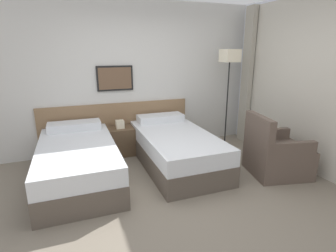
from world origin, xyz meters
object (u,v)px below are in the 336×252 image
Objects in this scene: floor_lamp at (230,62)px; bed_near_window at (175,148)px; armchair at (276,156)px; nightstand at (121,141)px; bed_near_door at (78,161)px.

bed_near_window is at bearing -157.95° from floor_lamp.
bed_near_window is 1.55m from armchair.
armchair is at bearing -37.84° from nightstand.
bed_near_door is at bearing -169.53° from floor_lamp.
floor_lamp reaches higher than bed_near_door.
floor_lamp reaches higher than armchair.
nightstand is (-0.76, 0.76, -0.03)m from bed_near_window.
floor_lamp is 1.89m from armchair.
bed_near_window is at bearing 0.00° from bed_near_door.
armchair reaches higher than bed_near_window.
armchair reaches higher than bed_near_door.
bed_near_door is at bearing 180.00° from bed_near_window.
bed_near_window is 1.91m from floor_lamp.
nightstand is at bearing 63.94° from armchair.
armchair is at bearing -16.55° from bed_near_door.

